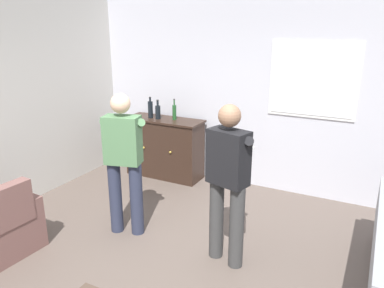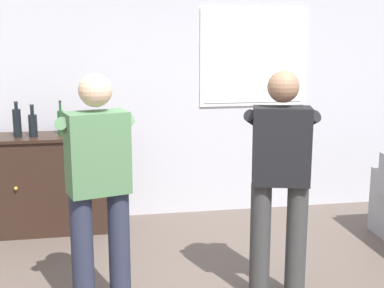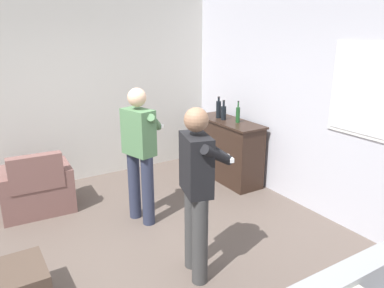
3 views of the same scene
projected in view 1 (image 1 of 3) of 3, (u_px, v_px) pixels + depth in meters
name	position (u px, v px, depth m)	size (l,w,h in m)	color
ground	(163.00, 279.00, 3.68)	(10.40, 10.40, 0.00)	brown
wall_back_with_window	(257.00, 95.00, 5.49)	(5.20, 0.15, 2.80)	silver
sideboard_cabinet	(165.00, 148.00, 6.08)	(1.27, 0.49, 0.96)	black
bottle_wine_green	(150.00, 109.00, 5.96)	(0.08, 0.08, 0.34)	black
bottle_liquor_amber	(158.00, 112.00, 5.89)	(0.08, 0.08, 0.31)	black
bottle_spirits_clear	(174.00, 112.00, 5.85)	(0.06, 0.06, 0.33)	#1E4C23
person_standing_left	(124.00, 158.00, 4.26)	(0.54, 0.52, 1.68)	#282D42
person_standing_right	(228.00, 178.00, 3.70)	(0.54, 0.52, 1.68)	#383838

